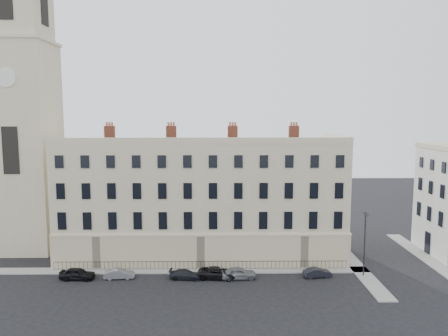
% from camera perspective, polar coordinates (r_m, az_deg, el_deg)
% --- Properties ---
extents(ground, '(160.00, 160.00, 0.00)m').
position_cam_1_polar(ground, '(48.82, 3.97, -15.28)').
color(ground, black).
rests_on(ground, ground).
extents(terrace, '(36.22, 12.22, 17.00)m').
position_cam_1_polar(terrace, '(58.07, -2.81, -3.90)').
color(terrace, beige).
rests_on(terrace, ground).
extents(church_tower, '(8.00, 8.13, 44.00)m').
position_cam_1_polar(church_tower, '(64.54, -24.80, 6.53)').
color(church_tower, beige).
rests_on(church_tower, ground).
extents(pavement_terrace, '(48.00, 2.00, 0.12)m').
position_cam_1_polar(pavement_terrace, '(53.67, -7.47, -13.14)').
color(pavement_terrace, gray).
rests_on(pavement_terrace, ground).
extents(pavement_east_return, '(2.00, 24.00, 0.12)m').
position_cam_1_polar(pavement_east_return, '(58.59, 16.36, -11.61)').
color(pavement_east_return, gray).
rests_on(pavement_east_return, ground).
extents(pavement_adjacent, '(2.00, 20.00, 0.12)m').
position_cam_1_polar(pavement_adjacent, '(63.92, 24.57, -10.40)').
color(pavement_adjacent, gray).
rests_on(pavement_adjacent, ground).
extents(railings, '(35.00, 0.04, 0.96)m').
position_cam_1_polar(railings, '(53.56, -3.07, -12.57)').
color(railings, black).
rests_on(railings, ground).
extents(car_a, '(4.00, 1.77, 1.34)m').
position_cam_1_polar(car_a, '(53.21, -18.61, -12.95)').
color(car_a, black).
rests_on(car_a, ground).
extents(car_b, '(3.48, 1.49, 1.11)m').
position_cam_1_polar(car_b, '(52.21, -13.51, -13.29)').
color(car_b, slate).
rests_on(car_b, ground).
extents(car_c, '(3.81, 1.89, 1.06)m').
position_cam_1_polar(car_c, '(50.92, -5.05, -13.68)').
color(car_c, black).
rests_on(car_c, ground).
extents(car_d, '(4.71, 2.50, 1.26)m').
position_cam_1_polar(car_d, '(50.92, -0.80, -13.53)').
color(car_d, black).
rests_on(car_d, ground).
extents(car_e, '(4.15, 2.06, 1.36)m').
position_cam_1_polar(car_e, '(50.74, 1.93, -13.56)').
color(car_e, slate).
rests_on(car_e, ground).
extents(car_f, '(3.39, 1.66, 1.07)m').
position_cam_1_polar(car_f, '(52.35, 12.08, -13.22)').
color(car_f, black).
rests_on(car_f, ground).
extents(streetlamp, '(0.62, 1.60, 7.59)m').
position_cam_1_polar(streetlamp, '(52.76, 17.90, -9.05)').
color(streetlamp, '#2A2A2F').
rests_on(streetlamp, ground).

